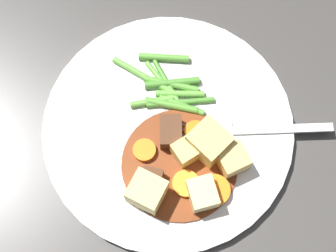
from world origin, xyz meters
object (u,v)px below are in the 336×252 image
Objects in this scene: carrot_slice_0 at (214,190)px; carrot_slice_3 at (144,151)px; dinner_plate at (168,128)px; carrot_slice_1 at (189,183)px; potato_chunk_1 at (147,192)px; meat_chunk_1 at (168,133)px; carrot_slice_2 at (195,132)px; fork at (251,130)px; potato_chunk_0 at (232,160)px; potato_chunk_2 at (202,194)px; potato_chunk_4 at (188,150)px; meat_chunk_0 at (152,181)px; potato_chunk_3 at (209,142)px.

carrot_slice_0 and carrot_slice_3 have the same top height.
carrot_slice_3 is (0.02, -0.03, 0.01)m from dinner_plate.
potato_chunk_1 is (-0.00, -0.05, 0.01)m from carrot_slice_1.
potato_chunk_1 is 0.07m from meat_chunk_1.
carrot_slice_2 is (0.02, 0.03, 0.01)m from dinner_plate.
meat_chunk_1 is 0.20× the size of fork.
potato_chunk_0 is at bearing 100.89° from carrot_slice_1.
potato_chunk_2 is at bearing -10.98° from carrot_slice_2.
carrot_slice_3 is 0.05m from potato_chunk_4.
potato_chunk_1 is 1.09× the size of potato_chunk_4.
meat_chunk_0 is 0.71× the size of meat_chunk_1.
potato_chunk_2 is at bearing -57.28° from potato_chunk_0.
fork is at bearing 94.91° from potato_chunk_4.
carrot_slice_3 is at bearing -101.38° from potato_chunk_3.
potato_chunk_0 is 0.03m from potato_chunk_3.
dinner_plate is at bearing 148.65° from potato_chunk_1.
carrot_slice_2 is 0.83× the size of potato_chunk_0.
dinner_plate is 0.09m from potato_chunk_2.
potato_chunk_1 is 1.43× the size of meat_chunk_0.
carrot_slice_3 is 0.07m from potato_chunk_3.
potato_chunk_0 reaches higher than meat_chunk_1.
fork is at bearing 115.01° from carrot_slice_1.
dinner_plate is 8.04× the size of potato_chunk_1.
potato_chunk_4 is (0.04, 0.01, 0.02)m from dinner_plate.
potato_chunk_0 is at bearing 66.61° from carrot_slice_3.
dinner_plate is at bearing 124.00° from carrot_slice_3.
carrot_slice_1 is (0.07, 0.00, 0.01)m from dinner_plate.
potato_chunk_0 reaches higher than potato_chunk_4.
meat_chunk_0 is at bearing -30.81° from dinner_plate.
fork is (-0.01, 0.05, -0.02)m from potato_chunk_3.
carrot_slice_3 is at bearing -113.39° from potato_chunk_0.
carrot_slice_3 is 1.02× the size of meat_chunk_0.
potato_chunk_1 reaches higher than fork.
potato_chunk_3 reaches higher than potato_chunk_1.
carrot_slice_0 reaches higher than dinner_plate.
meat_chunk_1 is 0.10m from fork.
carrot_slice_2 is 0.07m from potato_chunk_2.
carrot_slice_1 is at bearing -43.46° from potato_chunk_3.
potato_chunk_1 is at bearing -34.32° from meat_chunk_1.
potato_chunk_4 is at bearing 31.03° from meat_chunk_1.
potato_chunk_4 is at bearing 120.70° from potato_chunk_1.
potato_chunk_0 is at bearing 33.05° from carrot_slice_2.
potato_chunk_2 is 0.05m from potato_chunk_4.
carrot_slice_2 is at bearing 144.90° from potato_chunk_4.
carrot_slice_3 is 0.72× the size of potato_chunk_1.
meat_chunk_1 reaches higher than dinner_plate.
fork is (0.01, 0.12, -0.00)m from carrot_slice_3.
potato_chunk_0 is 0.10m from potato_chunk_1.
potato_chunk_4 reaches higher than carrot_slice_1.
meat_chunk_0 is at bearing -34.41° from meat_chunk_1.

